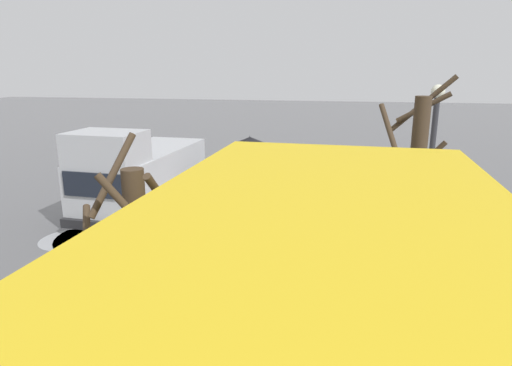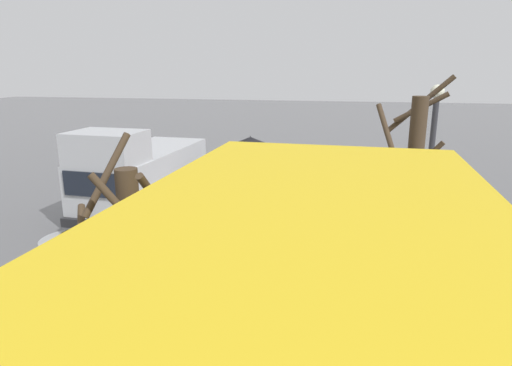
% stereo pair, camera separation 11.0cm
% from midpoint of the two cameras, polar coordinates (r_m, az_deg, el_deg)
% --- Properties ---
extents(ground_plane, '(90.00, 90.00, 0.00)m').
position_cam_midpoint_polar(ground_plane, '(12.91, 1.88, -4.22)').
color(ground_plane, '#5B5B5E').
extents(slush_patch_near_cluster, '(1.98, 1.98, 0.01)m').
position_cam_midpoint_polar(slush_patch_near_cluster, '(12.55, -9.02, -4.95)').
color(slush_patch_near_cluster, silver).
rests_on(slush_patch_near_cluster, ground).
extents(slush_patch_under_van, '(2.67, 2.67, 0.01)m').
position_cam_midpoint_polar(slush_patch_under_van, '(11.98, -18.71, -6.56)').
color(slush_patch_under_van, silver).
rests_on(slush_patch_under_van, ground).
extents(slush_patch_mid_street, '(1.49, 1.49, 0.01)m').
position_cam_midpoint_polar(slush_patch_mid_street, '(12.13, -23.14, -6.72)').
color(slush_patch_mid_street, '#999BA0').
rests_on(slush_patch_mid_street, ground).
extents(cargo_van_parked_right, '(2.43, 5.45, 2.60)m').
position_cam_midpoint_polar(cargo_van_parked_right, '(13.61, -14.97, 1.44)').
color(cargo_van_parked_right, '#B7BABF').
rests_on(cargo_van_parked_right, ground).
extents(shopping_cart_vendor, '(0.66, 0.89, 1.04)m').
position_cam_midpoint_polar(shopping_cart_vendor, '(13.02, 1.72, -1.43)').
color(shopping_cart_vendor, red).
rests_on(shopping_cart_vendor, ground).
extents(hand_dolly_boxes, '(0.66, 0.80, 1.54)m').
position_cam_midpoint_polar(hand_dolly_boxes, '(13.43, -1.89, 0.35)').
color(hand_dolly_boxes, '#515156').
rests_on(hand_dolly_boxes, ground).
extents(pedestrian_pink_side, '(1.04, 1.04, 2.15)m').
position_cam_midpoint_polar(pedestrian_pink_side, '(13.82, -1.11, 3.86)').
color(pedestrian_pink_side, black).
rests_on(pedestrian_pink_side, ground).
extents(pedestrian_black_side, '(1.04, 1.04, 2.15)m').
position_cam_midpoint_polar(pedestrian_black_side, '(11.51, -1.24, 1.55)').
color(pedestrian_black_side, black).
rests_on(pedestrian_black_side, ground).
extents(bare_tree_near, '(1.16, 1.17, 4.10)m').
position_cam_midpoint_polar(bare_tree_near, '(7.31, 19.15, -3.08)').
color(bare_tree_near, '#423323').
rests_on(bare_tree_near, ground).
extents(bare_tree_far, '(1.24, 1.21, 3.50)m').
position_cam_midpoint_polar(bare_tree_far, '(5.26, -15.34, -13.51)').
color(bare_tree_far, '#423323').
rests_on(bare_tree_far, ground).
extents(street_lamp, '(0.28, 0.28, 3.86)m').
position_cam_midpoint_polar(street_lamp, '(10.07, 21.42, 3.26)').
color(street_lamp, '#2D2D33').
rests_on(street_lamp, ground).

